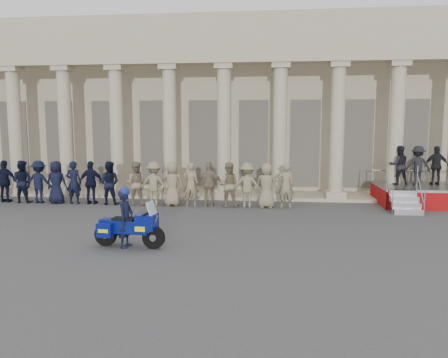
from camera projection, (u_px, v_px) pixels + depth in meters
ground at (152, 242)px, 13.11m from camera, size 90.00×90.00×0.00m
building at (215, 108)px, 27.09m from camera, size 40.00×12.50×9.00m
officer_rank at (88, 183)px, 19.34m from camera, size 18.20×0.73×1.91m
reviewing_stand at (423, 174)px, 19.16m from camera, size 4.21×4.04×2.58m
motorcycle at (130, 227)px, 12.53m from camera, size 2.15×0.92×1.38m
rider at (126, 217)px, 12.52m from camera, size 0.46×0.65×1.76m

